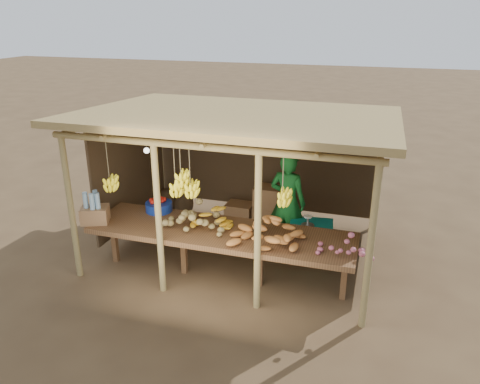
% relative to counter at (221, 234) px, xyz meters
% --- Properties ---
extents(ground, '(60.00, 60.00, 0.00)m').
position_rel_counter_xyz_m(ground, '(-0.00, 0.95, -0.74)').
color(ground, brown).
rests_on(ground, ground).
extents(stall_structure, '(4.70, 3.50, 2.43)m').
position_rel_counter_xyz_m(stall_structure, '(-0.03, 0.90, 1.18)').
color(stall_structure, '#99834F').
rests_on(stall_structure, ground).
extents(counter, '(3.90, 1.05, 0.80)m').
position_rel_counter_xyz_m(counter, '(0.00, 0.00, 0.00)').
color(counter, brown).
rests_on(counter, ground).
extents(potato_heap, '(1.02, 0.67, 0.37)m').
position_rel_counter_xyz_m(potato_heap, '(-0.38, 0.04, 0.24)').
color(potato_heap, '#95834D').
rests_on(potato_heap, counter).
extents(sweet_potato_heap, '(1.22, 0.97, 0.36)m').
position_rel_counter_xyz_m(sweet_potato_heap, '(0.81, -0.17, 0.24)').
color(sweet_potato_heap, '#C37732').
rests_on(sweet_potato_heap, counter).
extents(onion_heap, '(0.87, 0.70, 0.35)m').
position_rel_counter_xyz_m(onion_heap, '(1.83, -0.26, 0.24)').
color(onion_heap, '#BF5C70').
rests_on(onion_heap, counter).
extents(banana_pile, '(0.62, 0.47, 0.35)m').
position_rel_counter_xyz_m(banana_pile, '(-0.18, 0.14, 0.23)').
color(banana_pile, yellow).
rests_on(banana_pile, counter).
extents(tomato_basin, '(0.42, 0.42, 0.22)m').
position_rel_counter_xyz_m(tomato_basin, '(-1.18, 0.39, 0.15)').
color(tomato_basin, navy).
rests_on(tomato_basin, counter).
extents(bottle_box, '(0.48, 0.43, 0.49)m').
position_rel_counter_xyz_m(bottle_box, '(-1.90, -0.28, 0.25)').
color(bottle_box, olive).
rests_on(bottle_box, counter).
extents(vendor, '(0.69, 0.52, 1.69)m').
position_rel_counter_xyz_m(vendor, '(0.73, 1.24, 0.11)').
color(vendor, '#176726').
rests_on(vendor, ground).
extents(tarp_crate, '(0.74, 0.66, 0.81)m').
position_rel_counter_xyz_m(tarp_crate, '(1.17, 0.98, -0.41)').
color(tarp_crate, brown).
rests_on(tarp_crate, ground).
extents(carton_stack, '(1.06, 0.43, 0.79)m').
position_rel_counter_xyz_m(carton_stack, '(0.05, 1.94, -0.39)').
color(carton_stack, olive).
rests_on(carton_stack, ground).
extents(burlap_sacks, '(0.76, 0.40, 0.54)m').
position_rel_counter_xyz_m(burlap_sacks, '(-1.74, 2.15, -0.50)').
color(burlap_sacks, '#4D3923').
rests_on(burlap_sacks, ground).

